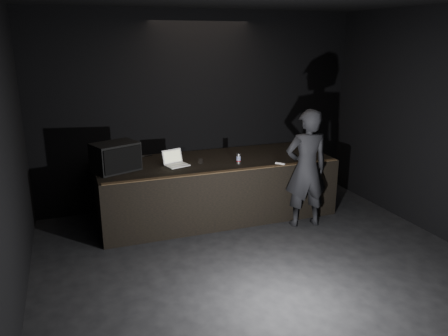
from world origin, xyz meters
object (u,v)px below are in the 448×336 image
stage_riser (215,187)px  person (306,169)px  beer_can (238,159)px  stage_monitor (116,157)px  laptop (175,161)px

stage_riser → person: bearing=-37.3°
beer_can → person: 1.12m
stage_riser → person: 1.64m
stage_monitor → beer_can: stage_monitor is taller
laptop → person: bearing=-41.0°
stage_riser → laptop: 0.92m
stage_riser → stage_monitor: 1.82m
stage_riser → beer_can: size_ratio=23.22×
person → laptop: bearing=-16.1°
stage_riser → stage_monitor: size_ratio=5.01×
laptop → person: (1.96, -0.87, -0.09)m
stage_monitor → beer_can: (1.96, -0.28, -0.14)m
stage_monitor → laptop: stage_monitor is taller
beer_can → person: (0.95, -0.59, -0.11)m
laptop → stage_monitor: bearing=162.4°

